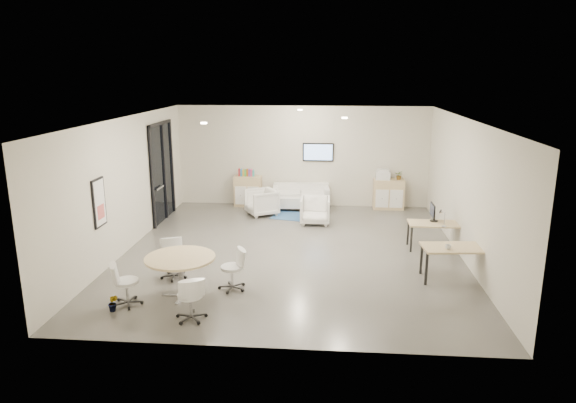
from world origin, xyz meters
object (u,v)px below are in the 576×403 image
Objects in this scene: round_table at (180,261)px; armchair_right at (315,209)px; loveseat at (301,197)px; desk_rear at (435,226)px; desk_front at (457,250)px; sideboard_left at (248,191)px; sideboard_right at (388,194)px; armchair_left at (262,201)px.

armchair_right is at bearing 64.82° from round_table.
desk_rear is (3.48, -3.58, 0.24)m from loveseat.
armchair_right is 0.66× the size of desk_rear.
desk_front is (3.05, -3.88, 0.24)m from armchair_right.
armchair_right is (2.22, -1.83, -0.06)m from sideboard_left.
armchair_right is (-2.26, -1.83, -0.05)m from sideboard_right.
round_table is at bearing -123.88° from sideboard_right.
round_table is at bearing -148.72° from desk_rear.
desk_front is (0.07, -1.95, 0.06)m from desk_rear.
round_table reaches higher than desk_rear.
armchair_left reaches higher than loveseat.
desk_front is (5.27, -5.72, 0.17)m from sideboard_left.
armchair_left is 5.37m from desk_rear.
armchair_left is (-3.91, -1.04, -0.04)m from sideboard_right.
sideboard_right is 5.77m from desk_front.
sideboard_left is 1.14× the size of armchair_left.
sideboard_right reaches higher than loveseat.
sideboard_left is 6.99m from round_table.
sideboard_left reaches higher than loveseat.
desk_front is (0.78, -5.71, 0.19)m from sideboard_right.
sideboard_left is 7.78m from desk_front.
armchair_left is at bearing -60.97° from sideboard_left.
loveseat is 1.36× the size of round_table.
desk_rear is at bearing 30.09° from armchair_left.
round_table is (-0.19, -6.98, 0.25)m from sideboard_left.
armchair_left is at bearing 130.02° from desk_front.
sideboard_left reaches higher than armchair_left.
loveseat is at bearing -176.09° from sideboard_right.
sideboard_left is 4.49m from sideboard_right.
sideboard_left is at bearing 169.10° from loveseat.
sideboard_right reaches higher than desk_front.
round_table reaches higher than loveseat.
loveseat is 1.72m from armchair_right.
sideboard_right is at bearing 56.12° from round_table.
sideboard_right is at bearing 101.23° from desk_rear.
sideboard_right is 0.52× the size of loveseat.
round_table is (-4.68, -6.97, 0.26)m from sideboard_right.
armchair_right is at bearing -39.50° from sideboard_left.
round_table reaches higher than desk_front.
desk_front is at bearing -87.37° from desk_rear.
sideboard_left reaches higher than armchair_right.
armchair_left is 6.63m from desk_front.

